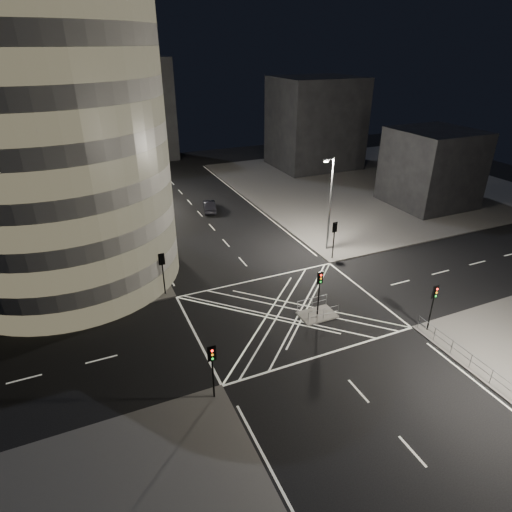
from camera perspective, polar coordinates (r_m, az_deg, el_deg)
name	(u,v)px	position (r m, az deg, el deg)	size (l,w,h in m)	color
ground	(287,312)	(36.41, 4.21, -7.41)	(120.00, 120.00, 0.00)	black
sidewalk_far_right	(370,183)	(71.86, 14.97, 9.38)	(42.00, 42.00, 0.15)	#5A5854
central_island	(317,315)	(36.16, 8.16, -7.77)	(3.00, 2.00, 0.15)	slate
office_block_rear	(0,118)	(69.46, -30.93, 15.49)	(24.00, 16.00, 22.00)	gray
building_right_far	(315,123)	(78.87, 7.88, 17.17)	(14.00, 12.00, 15.00)	black
building_right_near	(431,168)	(63.38, 22.34, 10.83)	(10.00, 10.00, 10.00)	black
building_far_end	(123,111)	(85.85, -17.36, 17.95)	(18.00, 8.00, 18.00)	black
tree_a	(135,237)	(38.79, -15.85, 2.50)	(4.78, 4.78, 7.75)	black
tree_b	(125,218)	(44.49, -17.06, 4.87)	(5.06, 5.06, 7.47)	black
tree_c	(116,195)	(49.97, -18.14, 7.69)	(4.30, 4.30, 7.54)	black
tree_d	(110,184)	(55.80, -18.89, 9.12)	(5.48, 5.48, 7.86)	black
tree_e	(106,179)	(61.85, -19.40, 9.62)	(3.48, 3.48, 5.63)	black
traffic_signal_fl	(162,266)	(37.98, -12.38, -1.34)	(0.55, 0.22, 4.00)	black
traffic_signal_nl	(212,362)	(26.90, -5.86, -13.94)	(0.55, 0.22, 4.00)	black
traffic_signal_fr	(334,233)	(44.21, 10.40, 2.97)	(0.55, 0.22, 4.00)	black
traffic_signal_nr	(434,300)	(35.14, 22.60, -5.38)	(0.55, 0.22, 4.00)	black
traffic_signal_island	(319,285)	(34.65, 8.46, -3.89)	(0.55, 0.22, 4.00)	black
street_lamp_left_near	(140,219)	(41.52, -15.16, 4.81)	(1.25, 0.25, 10.00)	slate
street_lamp_left_far	(115,171)	(58.58, -18.30, 10.70)	(1.25, 0.25, 10.00)	slate
street_lamp_right_far	(330,201)	(45.29, 9.82, 7.18)	(1.25, 0.25, 10.00)	slate
railing_near_right	(481,368)	(33.36, 27.78, -13.11)	(0.06, 11.70, 1.10)	slate
railing_island_south	(323,314)	(35.19, 8.99, -7.67)	(2.80, 0.06, 1.10)	slate
railing_island_north	(312,303)	(36.45, 7.49, -6.23)	(2.80, 0.06, 1.10)	slate
sedan	(209,206)	(57.77, -6.23, 6.65)	(1.53, 4.40, 1.45)	black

